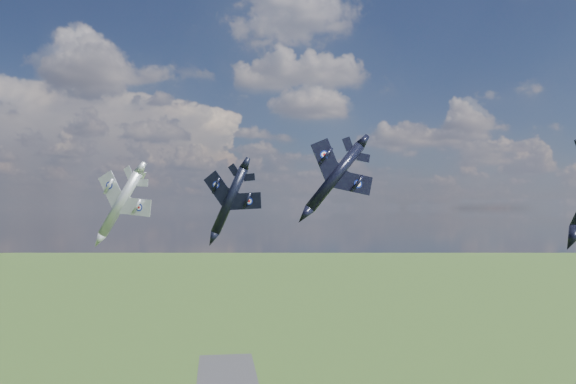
{
  "coord_description": "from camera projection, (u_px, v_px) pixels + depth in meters",
  "views": [
    {
      "loc": [
        -5.52,
        -58.22,
        79.33
      ],
      "look_at": [
        3.56,
        12.44,
        81.42
      ],
      "focal_mm": 35.0,
      "sensor_mm": 36.0,
      "label": 1
    }
  ],
  "objects": [
    {
      "name": "jet_lead_navy",
      "position": [
        229.0,
        201.0,
        78.51
      ],
      "size": [
        14.61,
        16.52,
        6.73
      ],
      "primitive_type": null,
      "rotation": [
        0.0,
        0.44,
        -0.4
      ],
      "color": "black"
    },
    {
      "name": "jet_high_navy",
      "position": [
        335.0,
        177.0,
        80.43
      ],
      "size": [
        12.44,
        17.15,
        10.03
      ],
      "primitive_type": null,
      "rotation": [
        0.0,
        0.69,
        0.08
      ],
      "color": "black"
    },
    {
      "name": "jet_left_silver",
      "position": [
        120.0,
        204.0,
        80.23
      ],
      "size": [
        15.31,
        17.45,
        8.23
      ],
      "primitive_type": null,
      "rotation": [
        0.0,
        0.58,
        -0.41
      ],
      "color": "#A7ABB2"
    }
  ]
}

